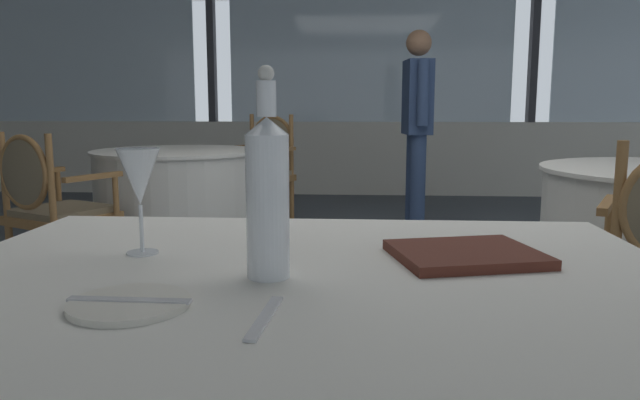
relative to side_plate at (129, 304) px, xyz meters
The scene contains 12 objects.
ground_plane 1.95m from the side_plate, 75.39° to the left, with size 15.46×15.46×0.00m, color #4C5156.
window_wall_far 6.24m from the side_plate, 85.80° to the left, with size 11.58×0.14×2.67m.
side_plate is the anchor object (origin of this frame).
butter_knife 0.01m from the side_plate, ahead, with size 0.19×0.02×0.00m, color silver.
dinner_fork 0.21m from the side_plate, 10.19° to the right, with size 0.18×0.02×0.00m, color silver.
water_bottle 0.29m from the side_plate, 42.88° to the left, with size 0.08×0.08×0.37m.
wine_glass 0.37m from the side_plate, 106.74° to the left, with size 0.09×0.09×0.21m.
menu_book 0.64m from the side_plate, 30.00° to the left, with size 0.27×0.23×0.02m, color #512319.
background_table_0 3.31m from the side_plate, 105.74° to the left, with size 1.14×1.14×0.74m.
dining_chair_0_0 4.09m from the side_plate, 96.21° to the left, with size 0.64×0.62×0.97m.
dining_chair_0_1 2.66m from the side_plate, 120.44° to the left, with size 0.64×0.62×0.90m.
diner_person_0 4.28m from the side_plate, 78.98° to the left, with size 0.23×0.53×1.64m.
Camera 1 is at (-0.11, -2.60, 1.04)m, focal length 33.80 mm.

